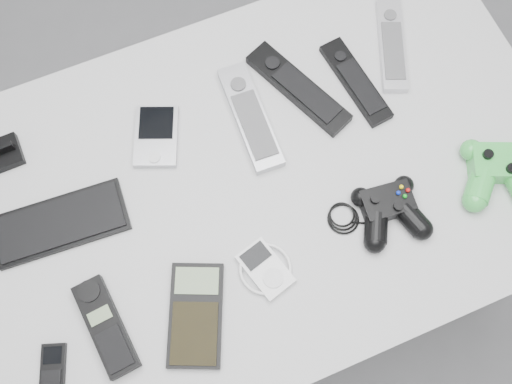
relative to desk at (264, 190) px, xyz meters
name	(u,v)px	position (x,y,z in m)	size (l,w,h in m)	color
floor	(225,259)	(-0.10, 0.06, -0.70)	(3.50, 3.50, 0.00)	slate
desk	(264,190)	(0.00, 0.00, 0.00)	(1.15, 0.74, 0.77)	#ACACAE
pda_keyboard	(60,223)	(-0.38, 0.06, 0.07)	(0.24, 0.10, 0.01)	black
dock_bracket	(0,152)	(-0.44, 0.23, 0.09)	(0.07, 0.06, 0.04)	black
pda	(156,136)	(-0.16, 0.16, 0.08)	(0.08, 0.13, 0.02)	#A6A7AD
remote_silver_a	(250,116)	(0.02, 0.12, 0.08)	(0.06, 0.23, 0.03)	#A6A7AD
remote_black_a	(298,88)	(0.13, 0.14, 0.08)	(0.05, 0.24, 0.02)	black
remote_black_b	(356,81)	(0.25, 0.11, 0.08)	(0.05, 0.20, 0.02)	black
remote_silver_b	(392,44)	(0.35, 0.16, 0.08)	(0.05, 0.21, 0.02)	silver
mobile_phone	(53,371)	(-0.46, -0.18, 0.07)	(0.04, 0.09, 0.02)	black
cordless_handset	(106,327)	(-0.36, -0.15, 0.08)	(0.05, 0.17, 0.03)	black
calculator	(196,315)	(-0.21, -0.19, 0.08)	(0.09, 0.18, 0.02)	black
mp3_player	(265,269)	(-0.07, -0.16, 0.08)	(0.09, 0.10, 0.02)	silver
controller_black	(390,209)	(0.18, -0.15, 0.09)	(0.22, 0.14, 0.04)	black
controller_green	(500,170)	(0.40, -0.16, 0.09)	(0.15, 0.16, 0.05)	green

